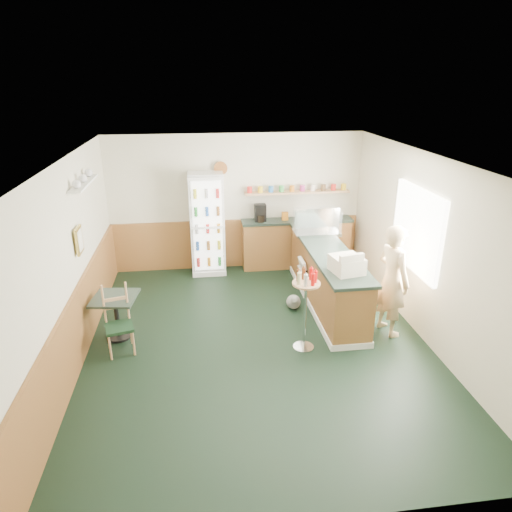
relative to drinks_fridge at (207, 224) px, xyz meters
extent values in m
plane|color=black|center=(0.60, -2.74, -1.00)|extent=(6.00, 6.00, 0.00)
cube|color=beige|center=(0.60, 0.27, 0.35)|extent=(5.00, 0.02, 2.70)
cube|color=beige|center=(-1.91, -2.74, 0.35)|extent=(0.02, 6.00, 2.70)
cube|color=beige|center=(3.11, -2.74, 0.35)|extent=(0.02, 6.00, 2.70)
cube|color=white|center=(0.60, -2.74, 1.71)|extent=(5.00, 6.00, 0.02)
cube|color=olive|center=(0.60, 0.23, -0.50)|extent=(4.98, 0.05, 1.00)
cube|color=olive|center=(-1.87, -2.74, -0.50)|extent=(0.05, 5.98, 1.00)
cube|color=white|center=(3.06, -2.44, 0.55)|extent=(0.06, 1.45, 1.25)
cube|color=gold|center=(-1.85, -2.24, 0.55)|extent=(0.03, 0.32, 0.38)
cube|color=white|center=(-1.80, -1.74, 1.25)|extent=(0.18, 1.20, 0.03)
cylinder|color=brown|center=(0.30, 0.20, 1.05)|extent=(0.26, 0.04, 0.26)
cube|color=olive|center=(1.95, -1.67, -0.53)|extent=(0.60, 2.95, 0.95)
cube|color=white|center=(1.95, -1.67, -0.95)|extent=(0.64, 2.97, 0.10)
cube|color=#25322B|center=(1.95, -1.67, -0.02)|extent=(0.68, 3.01, 0.05)
cube|color=olive|center=(1.80, 0.06, -0.53)|extent=(2.20, 0.38, 0.95)
cube|color=#25322B|center=(1.80, 0.06, -0.02)|extent=(2.24, 0.42, 0.05)
cube|color=tan|center=(1.80, 0.14, 0.55)|extent=(2.10, 0.22, 0.04)
cube|color=black|center=(1.05, 0.06, 0.18)|extent=(0.22, 0.18, 0.34)
cylinder|color=#B2664C|center=(0.85, 0.14, 0.63)|extent=(0.10, 0.10, 0.12)
cylinder|color=#B2664C|center=(1.06, 0.14, 0.63)|extent=(0.10, 0.10, 0.12)
cylinder|color=#B2664C|center=(1.28, 0.14, 0.63)|extent=(0.10, 0.10, 0.12)
cylinder|color=#B2664C|center=(1.49, 0.14, 0.63)|extent=(0.10, 0.10, 0.12)
cylinder|color=#B2664C|center=(1.70, 0.14, 0.63)|extent=(0.10, 0.10, 0.12)
cylinder|color=#B2664C|center=(1.91, 0.14, 0.63)|extent=(0.10, 0.10, 0.12)
cylinder|color=#B2664C|center=(2.12, 0.14, 0.63)|extent=(0.10, 0.10, 0.12)
cylinder|color=#B2664C|center=(2.33, 0.14, 0.63)|extent=(0.10, 0.10, 0.12)
cylinder|color=#B2664C|center=(2.54, 0.14, 0.63)|extent=(0.10, 0.10, 0.12)
cylinder|color=#B2664C|center=(2.75, 0.14, 0.63)|extent=(0.10, 0.10, 0.12)
cube|color=white|center=(0.00, 0.04, 0.00)|extent=(0.66, 0.47, 2.01)
cube|color=white|center=(0.00, -0.19, 0.01)|extent=(0.56, 0.02, 1.77)
cube|color=silver|center=(0.00, -0.26, 0.01)|extent=(0.60, 0.02, 1.84)
cube|color=silver|center=(1.95, -0.89, 0.03)|extent=(0.83, 0.43, 0.06)
cube|color=silver|center=(1.95, -0.89, 0.27)|extent=(0.81, 0.41, 0.41)
cube|color=beige|center=(1.95, -2.63, 0.13)|extent=(0.49, 0.51, 0.24)
imported|color=tan|center=(2.65, -2.70, -0.14)|extent=(0.56, 0.67, 1.73)
cylinder|color=silver|center=(1.26, -2.99, -0.99)|extent=(0.30, 0.30, 0.02)
cylinder|color=silver|center=(1.26, -2.99, -0.48)|extent=(0.04, 0.04, 1.02)
cylinder|color=tan|center=(1.26, -2.99, 0.03)|extent=(0.39, 0.39, 0.03)
cylinder|color=red|center=(1.38, -3.00, 0.13)|extent=(0.05, 0.05, 0.17)
cylinder|color=red|center=(1.35, -2.91, 0.13)|extent=(0.05, 0.05, 0.17)
cylinder|color=red|center=(1.25, -2.87, 0.13)|extent=(0.05, 0.05, 0.17)
cylinder|color=red|center=(1.16, -2.93, 0.13)|extent=(0.05, 0.05, 0.17)
cylinder|color=red|center=(1.15, -3.03, 0.13)|extent=(0.05, 0.05, 0.17)
cylinder|color=red|center=(1.22, -3.10, 0.13)|extent=(0.05, 0.05, 0.17)
cylinder|color=red|center=(1.33, -3.09, 0.13)|extent=(0.05, 0.05, 0.17)
cube|color=black|center=(1.61, -1.38, -0.75)|extent=(0.05, 0.41, 0.03)
cube|color=silver|center=(1.59, -1.38, -0.68)|extent=(0.09, 0.37, 0.14)
cube|color=black|center=(1.61, -1.38, -0.59)|extent=(0.05, 0.41, 0.03)
cube|color=silver|center=(1.59, -1.38, -0.52)|extent=(0.09, 0.37, 0.14)
cube|color=black|center=(1.61, -1.38, -0.42)|extent=(0.05, 0.41, 0.03)
cube|color=silver|center=(1.59, -1.38, -0.35)|extent=(0.09, 0.37, 0.14)
cylinder|color=black|center=(-1.45, -2.35, -0.99)|extent=(0.35, 0.35, 0.04)
cylinder|color=black|center=(-1.45, -2.35, -0.67)|extent=(0.07, 0.07, 0.62)
cube|color=#25322B|center=(-1.45, -2.35, -0.34)|extent=(0.70, 0.70, 0.04)
cube|color=black|center=(-1.35, -2.74, -0.60)|extent=(0.45, 0.45, 0.04)
cylinder|color=tan|center=(-1.51, -2.90, -0.81)|extent=(0.03, 0.03, 0.39)
cylinder|color=tan|center=(-1.19, -2.90, -0.81)|extent=(0.03, 0.03, 0.39)
cylinder|color=tan|center=(-1.51, -2.58, -0.81)|extent=(0.03, 0.03, 0.39)
cylinder|color=tan|center=(-1.19, -2.58, -0.81)|extent=(0.03, 0.03, 0.39)
cube|color=tan|center=(-1.35, -2.57, -0.30)|extent=(0.34, 0.11, 0.60)
sphere|color=gray|center=(1.37, -1.78, -0.88)|extent=(0.24, 0.24, 0.24)
sphere|color=gray|center=(1.37, -1.90, -0.78)|extent=(0.14, 0.14, 0.14)
camera|label=1|loc=(-0.17, -8.55, 2.70)|focal=32.00mm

